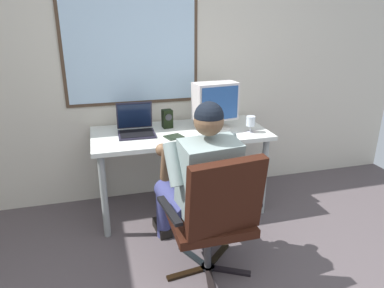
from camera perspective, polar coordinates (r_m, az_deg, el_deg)
name	(u,v)px	position (r m, az deg, el deg)	size (l,w,h in m)	color
wall_rear	(161,46)	(3.33, -5.05, 15.46)	(5.16, 0.08, 2.88)	beige
desk	(180,141)	(3.11, -1.92, 0.53)	(1.52, 0.71, 0.75)	#909796
office_chair	(216,212)	(2.31, 3.88, -10.98)	(0.65, 0.61, 0.93)	black
person_seated	(199,180)	(2.48, 1.20, -5.89)	(0.57, 0.84, 1.22)	navy
crt_monitor	(215,102)	(3.11, 3.77, 6.76)	(0.40, 0.24, 0.41)	beige
laptop	(136,125)	(3.07, -9.09, 2.99)	(0.32, 0.31, 0.25)	#211E2E
wine_glass	(251,122)	(3.08, 9.45, 3.54)	(0.08, 0.08, 0.14)	silver
desk_speaker	(167,119)	(3.18, -4.03, 4.10)	(0.09, 0.10, 0.16)	black
cd_case	(174,137)	(2.93, -2.91, 1.17)	(0.17, 0.16, 0.01)	#202C1E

